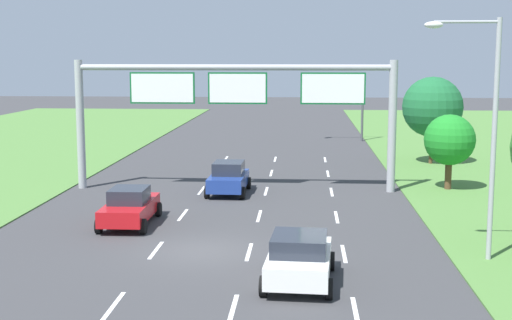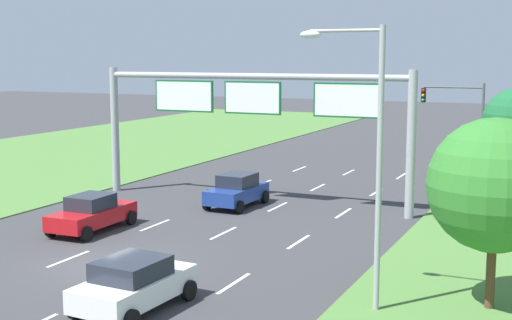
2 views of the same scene
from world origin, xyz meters
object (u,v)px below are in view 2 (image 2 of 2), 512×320
Objects in this scene: roadside_tree_near at (495,185)px; traffic_light_mast at (457,106)px; car_lead_silver at (92,213)px; car_near_red at (134,283)px; car_mid_lane at (237,190)px; sign_gantry at (252,108)px; street_lamp at (367,143)px; roadside_tree_mid at (482,163)px.

traffic_light_mast is at bearing 100.98° from roadside_tree_near.
car_lead_silver is 0.75× the size of roadside_tree_near.
car_near_red is 15.27m from car_mid_lane.
sign_gantry is (0.37, 1.03, 4.13)m from car_mid_lane.
traffic_light_mast is 0.66× the size of street_lamp.
car_near_red is 0.71× the size of roadside_tree_near.
car_mid_lane is 17.29m from roadside_tree_near.
car_lead_silver is (-7.33, 7.49, -0.03)m from car_near_red.
street_lamp is at bearing -155.49° from roadside_tree_near.
car_mid_lane is 12.04m from roadside_tree_mid.
car_near_red is 1.03× the size of car_mid_lane.
car_near_red is 18.42m from roadside_tree_mid.
car_near_red is 1.01× the size of roadside_tree_mid.
sign_gantry reaches higher than traffic_light_mast.
roadside_tree_near is at bearing 28.30° from car_near_red.
sign_gantry reaches higher than roadside_tree_near.
roadside_tree_mid is at bearing 9.89° from car_mid_lane.
street_lamp is (3.18, -35.83, 1.21)m from traffic_light_mast.
street_lamp reaches higher than roadside_tree_near.
car_near_red is 11.18m from roadside_tree_near.
street_lamp is (9.77, -12.86, 0.11)m from sign_gantry.
traffic_light_mast reaches higher than roadside_tree_mid.
car_near_red is 0.74× the size of traffic_light_mast.
sign_gantry is 23.92m from traffic_light_mast.
car_mid_lane is 16.15m from street_lamp.
sign_gantry is 3.08× the size of traffic_light_mast.
roadside_tree_near is at bearing -81.25° from roadside_tree_mid.
street_lamp reaches higher than sign_gantry.
car_near_red is 39.02m from traffic_light_mast.
traffic_light_mast is at bearing 88.80° from car_near_red.
traffic_light_mast is at bearing 75.34° from car_mid_lane.
roadside_tree_mid is at bearing 3.53° from sign_gantry.
street_lamp is 13.86m from roadside_tree_mid.
sign_gantry reaches higher than car_lead_silver.
roadside_tree_near is at bearing -40.43° from sign_gantry.
car_mid_lane is 0.69× the size of roadside_tree_near.
roadside_tree_mid is (1.62, 13.56, -2.35)m from street_lamp.
car_mid_lane is 0.72× the size of traffic_light_mast.
sign_gantry is 16.15m from street_lamp.
sign_gantry is (3.87, 8.32, 4.17)m from car_lead_silver.
car_near_red is 0.49× the size of street_lamp.
car_near_red is at bearing -73.95° from car_mid_lane.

